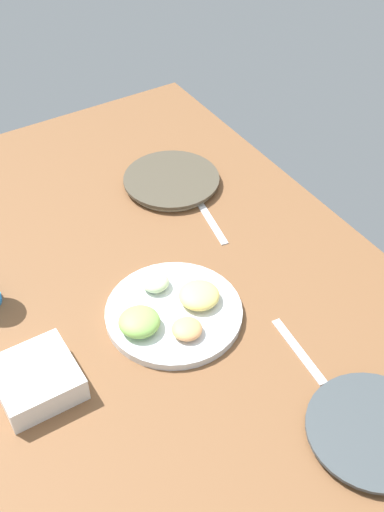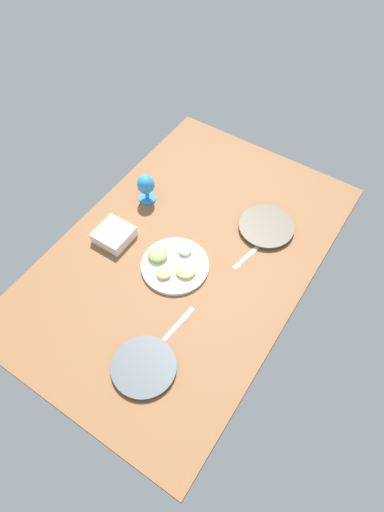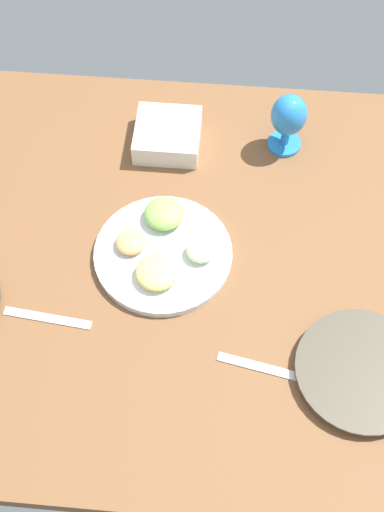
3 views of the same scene
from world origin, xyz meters
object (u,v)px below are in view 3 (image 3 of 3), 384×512
(hurricane_glass_blue, at_px, (288,118))
(square_bowl_white, at_px, (168,134))
(dinner_plate_left, at_px, (361,371))
(fruit_platter, at_px, (163,249))

(hurricane_glass_blue, xyz_separation_m, square_bowl_white, (0.27, 0.02, -0.06))
(square_bowl_white, bearing_deg, dinner_plate_left, 128.11)
(dinner_plate_left, relative_size, hurricane_glass_blue, 1.68)
(fruit_platter, relative_size, hurricane_glass_blue, 1.93)
(square_bowl_white, bearing_deg, fruit_platter, 94.28)
(dinner_plate_left, height_order, square_bowl_white, square_bowl_white)
(dinner_plate_left, xyz_separation_m, fruit_platter, (0.40, -0.24, 0.01))
(dinner_plate_left, relative_size, square_bowl_white, 1.70)
(fruit_platter, bearing_deg, hurricane_glass_blue, -127.46)
(hurricane_glass_blue, relative_size, square_bowl_white, 1.01)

